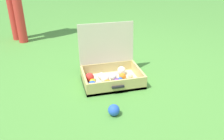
% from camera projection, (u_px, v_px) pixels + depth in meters
% --- Properties ---
extents(ground_plane, '(16.00, 16.00, 0.00)m').
position_uv_depth(ground_plane, '(117.00, 79.00, 2.27)').
color(ground_plane, '#4C8C38').
extents(open_suitcase, '(0.54, 0.47, 0.52)m').
position_uv_depth(open_suitcase, '(110.00, 70.00, 2.19)').
color(open_suitcase, beige).
rests_on(open_suitcase, ground).
extents(stray_ball_on_grass, '(0.09, 0.09, 0.09)m').
position_uv_depth(stray_ball_on_grass, '(114.00, 110.00, 1.73)').
color(stray_ball_on_grass, blue).
rests_on(stray_ball_on_grass, ground).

